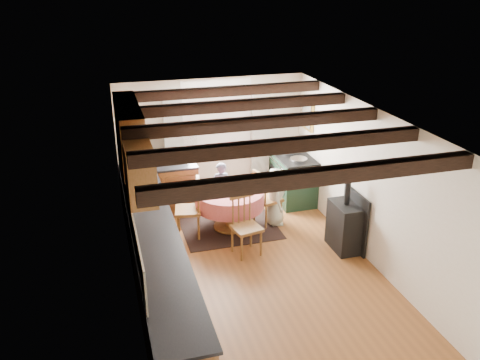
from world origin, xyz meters
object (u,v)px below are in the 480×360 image
object	(u,v)px
aga_range	(293,178)
cast_iron_stove	(346,214)
chair_right	(268,197)
child_far	(221,189)
cup	(229,187)
dining_table	(230,210)
chair_left	(188,208)
child_right	(275,197)
chair_near	(247,226)

from	to	relation	value
aga_range	cast_iron_stove	distance (m)	1.98
chair_right	child_far	size ratio (longest dim) A/B	0.97
aga_range	child_far	size ratio (longest dim) A/B	0.99
cup	cast_iron_stove	bearing A→B (deg)	-37.87
dining_table	cast_iron_stove	distance (m)	2.01
chair_left	aga_range	xyz separation A→B (m)	(2.24, 0.84, -0.05)
cast_iron_stove	cup	bearing A→B (deg)	142.13
chair_right	child_right	size ratio (longest dim) A/B	0.95
chair_left	cup	xyz separation A→B (m)	(0.75, 0.12, 0.24)
dining_table	cup	distance (m)	0.41
chair_near	cup	size ratio (longest dim) A/B	10.40
chair_near	aga_range	distance (m)	2.23
chair_right	aga_range	size ratio (longest dim) A/B	0.98
dining_table	aga_range	xyz separation A→B (m)	(1.50, 0.79, 0.11)
child_right	cast_iron_stove	bearing A→B (deg)	-137.93
child_far	cup	xyz separation A→B (m)	(0.02, -0.52, 0.25)
dining_table	chair_near	size ratio (longest dim) A/B	1.20
dining_table	chair_near	world-z (taller)	chair_near
chair_right	cup	world-z (taller)	chair_right
chair_left	child_right	size ratio (longest dim) A/B	0.99
cast_iron_stove	child_right	distance (m)	1.39
chair_near	child_right	size ratio (longest dim) A/B	0.94
chair_right	cast_iron_stove	size ratio (longest dim) A/B	0.81
child_right	chair_near	bearing A→B (deg)	145.34
aga_range	cup	size ratio (longest dim) A/B	10.69
chair_near	aga_range	bearing A→B (deg)	37.44
chair_near	cast_iron_stove	xyz separation A→B (m)	(1.57, -0.28, 0.12)
aga_range	child_right	xyz separation A→B (m)	(-0.67, -0.82, 0.06)
chair_right	cast_iron_stove	bearing A→B (deg)	-162.33
chair_left	child_right	xyz separation A→B (m)	(1.57, 0.02, 0.01)
chair_near	chair_right	distance (m)	1.16
dining_table	chair_right	size ratio (longest dim) A/B	1.19
dining_table	chair_left	distance (m)	0.76
chair_left	child_right	bearing A→B (deg)	101.77
child_right	child_far	bearing A→B (deg)	61.25
aga_range	child_far	distance (m)	1.52
chair_right	cast_iron_stove	world-z (taller)	cast_iron_stove
cast_iron_stove	child_far	distance (m)	2.40
cast_iron_stove	child_far	size ratio (longest dim) A/B	1.20
chair_left	cup	size ratio (longest dim) A/B	10.93
aga_range	chair_left	bearing A→B (deg)	-159.37
chair_left	cast_iron_stove	size ratio (longest dim) A/B	0.84
chair_near	cast_iron_stove	world-z (taller)	cast_iron_stove
dining_table	chair_left	size ratio (longest dim) A/B	1.14
chair_left	chair_right	distance (m)	1.46
chair_near	chair_left	xyz separation A→B (m)	(-0.78, 0.85, 0.03)
chair_near	child_right	xyz separation A→B (m)	(0.79, 0.86, 0.03)
dining_table	child_right	size ratio (longest dim) A/B	1.13
chair_left	child_far	xyz separation A→B (m)	(0.73, 0.64, -0.01)
dining_table	chair_right	distance (m)	0.73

